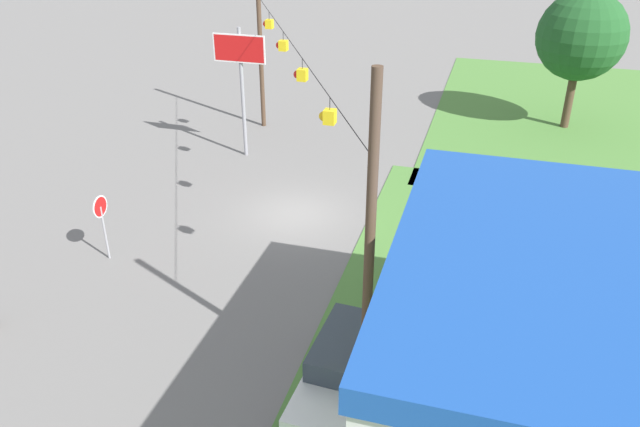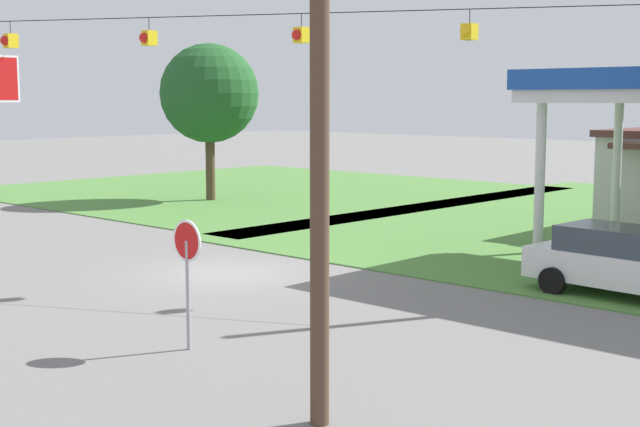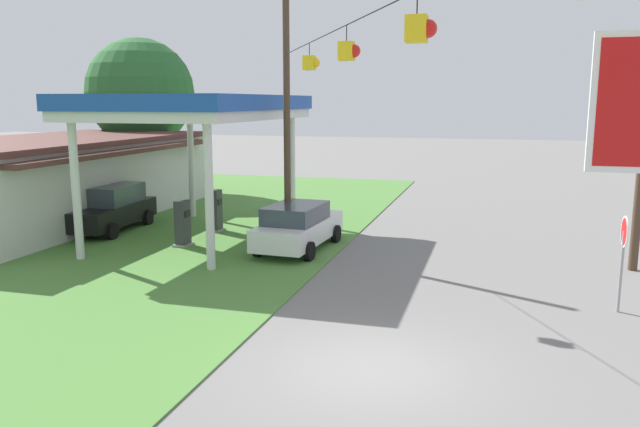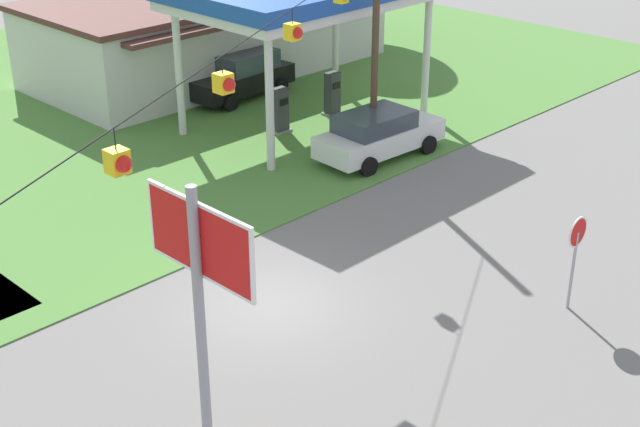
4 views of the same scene
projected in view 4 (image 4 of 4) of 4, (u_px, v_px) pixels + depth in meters
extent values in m
plane|color=slate|center=(268.00, 304.00, 22.33)|extent=(160.00, 160.00, 0.00)
cube|color=#4C7F38|center=(213.00, 70.00, 40.81)|extent=(36.00, 28.00, 0.04)
cylinder|color=silver|center=(270.00, 105.00, 29.15)|extent=(0.28, 0.28, 4.65)
cylinder|color=silver|center=(426.00, 56.00, 34.42)|extent=(0.28, 0.28, 4.65)
cylinder|color=silver|center=(179.00, 74.00, 32.24)|extent=(0.28, 0.28, 4.65)
cylinder|color=silver|center=(336.00, 34.00, 37.51)|extent=(0.28, 0.28, 4.65)
cube|color=silver|center=(209.00, 33.00, 40.02)|extent=(15.58, 7.37, 3.45)
cube|color=#512D28|center=(269.00, 15.00, 36.83)|extent=(14.02, 0.70, 0.20)
cube|color=gray|center=(281.00, 131.00, 33.41)|extent=(0.71, 0.56, 0.12)
cube|color=#333338|center=(280.00, 109.00, 33.03)|extent=(0.55, 0.40, 1.62)
cube|color=black|center=(284.00, 102.00, 32.76)|extent=(0.39, 0.03, 0.24)
cube|color=gray|center=(332.00, 114.00, 35.20)|extent=(0.71, 0.56, 0.12)
cube|color=#333338|center=(332.00, 93.00, 34.83)|extent=(0.55, 0.40, 1.62)
cube|color=black|center=(336.00, 86.00, 34.55)|extent=(0.39, 0.03, 0.24)
cube|color=white|center=(380.00, 138.00, 30.91)|extent=(4.89, 2.11, 0.76)
cube|color=#333D47|center=(375.00, 121.00, 30.44)|extent=(2.73, 1.84, 0.61)
cylinder|color=black|center=(389.00, 131.00, 32.60)|extent=(0.69, 0.26, 0.68)
cylinder|color=black|center=(428.00, 145.00, 31.34)|extent=(0.69, 0.26, 0.68)
cylinder|color=black|center=(330.00, 151.00, 30.80)|extent=(0.69, 0.26, 0.68)
cylinder|color=black|center=(369.00, 167.00, 29.54)|extent=(0.69, 0.26, 0.68)
cube|color=black|center=(240.00, 81.00, 36.90)|extent=(4.93, 2.20, 0.79)
cube|color=#333D47|center=(244.00, 61.00, 36.76)|extent=(2.76, 1.89, 0.77)
cylinder|color=black|center=(231.00, 103.00, 35.49)|extent=(0.69, 0.27, 0.68)
cylinder|color=black|center=(198.00, 94.00, 36.60)|extent=(0.69, 0.27, 0.68)
cylinder|color=black|center=(281.00, 86.00, 37.54)|extent=(0.69, 0.27, 0.68)
cylinder|color=black|center=(249.00, 78.00, 38.64)|extent=(0.69, 0.27, 0.68)
cylinder|color=#99999E|center=(572.00, 271.00, 21.73)|extent=(0.08, 0.08, 2.10)
cylinder|color=white|center=(578.00, 232.00, 21.27)|extent=(0.80, 0.03, 0.80)
cylinder|color=red|center=(578.00, 232.00, 21.27)|extent=(0.70, 0.03, 0.70)
cylinder|color=gray|center=(203.00, 358.00, 14.80)|extent=(0.18, 0.18, 6.26)
cube|color=white|center=(200.00, 240.00, 13.92)|extent=(0.06, 2.55, 1.30)
cube|color=red|center=(200.00, 240.00, 13.92)|extent=(0.07, 2.43, 1.18)
cylinder|color=#4C3828|center=(376.00, 28.00, 29.71)|extent=(0.24, 0.24, 8.90)
cylinder|color=black|center=(260.00, 30.00, 19.33)|extent=(19.12, 10.02, 0.02)
cylinder|color=black|center=(115.00, 139.00, 13.82)|extent=(0.02, 0.02, 0.35)
cube|color=yellow|center=(117.00, 161.00, 13.99)|extent=(0.32, 0.32, 0.40)
sphere|color=red|center=(123.00, 164.00, 13.88)|extent=(0.28, 0.28, 0.28)
cylinder|color=black|center=(222.00, 64.00, 17.55)|extent=(0.02, 0.02, 0.35)
cube|color=yellow|center=(223.00, 83.00, 17.71)|extent=(0.32, 0.32, 0.40)
sphere|color=red|center=(229.00, 85.00, 17.60)|extent=(0.28, 0.28, 0.28)
cylinder|color=black|center=(292.00, 16.00, 21.27)|extent=(0.02, 0.02, 0.35)
cube|color=yellow|center=(292.00, 32.00, 21.43)|extent=(0.32, 0.32, 0.40)
sphere|color=red|center=(297.00, 33.00, 21.32)|extent=(0.28, 0.28, 0.28)
cylinder|color=#4C3828|center=(97.00, 9.00, 43.47)|extent=(0.44, 0.44, 3.87)
cylinder|color=#4C3828|center=(332.00, 2.00, 46.08)|extent=(0.44, 0.44, 3.36)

